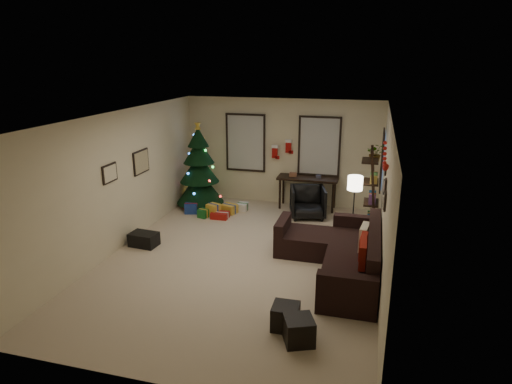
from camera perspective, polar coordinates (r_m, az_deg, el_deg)
floor at (r=8.51m, az=-1.72°, el=-8.53°), size 7.00×7.00×0.00m
ceiling at (r=7.73m, az=-1.90°, el=9.82°), size 7.00×7.00×0.00m
wall_back at (r=11.31m, az=3.35°, el=5.18°), size 5.00×0.00×5.00m
wall_front at (r=5.01m, az=-13.69°, el=-11.07°), size 5.00×0.00×5.00m
wall_left at (r=9.04m, az=-17.16°, el=1.39°), size 0.00×7.00×7.00m
wall_right at (r=7.70m, az=16.30°, el=-1.21°), size 0.00×7.00×7.00m
window_back_left at (r=11.47m, az=-1.34°, el=6.39°), size 1.05×0.06×1.50m
window_back_right at (r=11.09m, az=8.17°, el=5.85°), size 1.05×0.06×1.50m
window_right_wall at (r=10.13m, az=16.07°, el=4.00°), size 0.06×0.90×1.30m
christmas_tree at (r=11.17m, az=-7.32°, el=2.64°), size 1.19×1.19×2.22m
presents at (r=10.75m, az=-5.00°, el=-2.36°), size 1.43×1.01×0.30m
sofa at (r=8.11m, az=10.94°, el=-7.97°), size 1.92×2.78×0.88m
pillow_red_a at (r=7.34m, az=13.61°, el=-7.87°), size 0.11×0.41×0.41m
pillow_red_b at (r=7.64m, az=13.70°, el=-6.84°), size 0.14×0.41×0.40m
pillow_cream at (r=8.04m, az=13.80°, el=-5.71°), size 0.18×0.46×0.44m
ottoman_near at (r=6.46m, az=3.83°, el=-15.75°), size 0.38×0.38×0.35m
ottoman_far at (r=6.19m, az=5.55°, el=-17.35°), size 0.50×0.50×0.36m
desk at (r=11.07m, az=6.69°, el=1.43°), size 1.50×0.53×0.81m
desk_chair at (r=10.54m, az=6.69°, el=-1.30°), size 0.88×0.85×0.75m
bookshelf at (r=9.30m, az=14.78°, el=-0.56°), size 0.30×0.57×1.96m
potted_plant at (r=9.43m, az=15.22°, el=5.20°), size 0.53×0.47×0.53m
floor_lamp at (r=9.00m, az=12.64°, el=0.56°), size 0.30×0.30×1.42m
art_map at (r=9.66m, az=-14.62°, el=3.79°), size 0.04×0.60×0.50m
art_abstract at (r=8.69m, az=-18.38°, el=2.31°), size 0.04×0.45×0.35m
gallery at (r=7.57m, az=16.29°, el=0.23°), size 0.03×1.25×0.54m
garland at (r=7.67m, az=16.35°, el=4.11°), size 0.08×1.90×0.30m
stocking_left at (r=11.18m, az=2.48°, el=5.25°), size 0.20×0.05×0.36m
stocking_right at (r=11.18m, az=4.25°, el=5.93°), size 0.20×0.05×0.36m
storage_bin at (r=9.26m, az=-14.27°, el=-5.94°), size 0.58×0.41×0.27m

